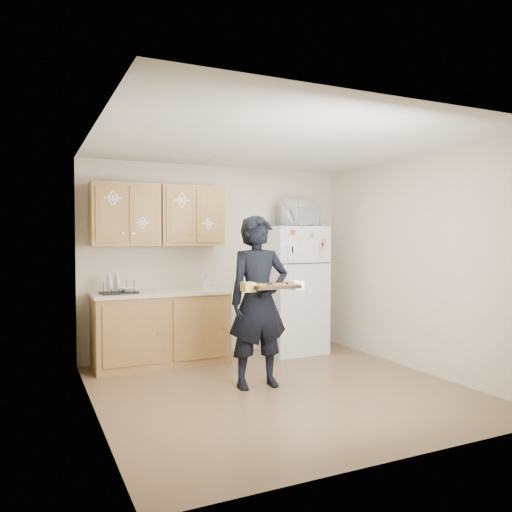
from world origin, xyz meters
The scene contains 23 objects.
floor centered at (0.00, 0.00, 0.00)m, with size 3.60×3.60×0.00m, color brown.
ceiling centered at (0.00, 0.00, 2.50)m, with size 3.60×3.60×0.00m, color silver.
wall_back centered at (0.00, 1.80, 1.25)m, with size 3.60×0.04×2.50m, color beige.
wall_front centered at (0.00, -1.80, 1.25)m, with size 3.60×0.04×2.50m, color beige.
wall_left centered at (-1.80, 0.00, 1.25)m, with size 0.04×3.60×2.50m, color beige.
wall_right centered at (1.80, 0.00, 1.25)m, with size 0.04×3.60×2.50m, color beige.
refrigerator centered at (0.95, 1.43, 0.85)m, with size 0.75×0.70×1.70m, color silver.
base_cabinet centered at (-0.85, 1.48, 0.43)m, with size 1.60×0.60×0.86m, color brown.
countertop centered at (-0.85, 1.48, 0.88)m, with size 1.64×0.64×0.04m, color beige.
upper_cab_left centered at (-1.25, 1.61, 1.83)m, with size 0.80×0.33×0.75m, color brown.
upper_cab_right centered at (-0.43, 1.61, 1.83)m, with size 0.80×0.33×0.75m, color brown.
cereal_box centered at (1.47, 1.67, 0.16)m, with size 0.20×0.07×0.32m, color #EAB652.
person centered at (-0.16, 0.17, 0.89)m, with size 0.65×0.43×1.78m, color black.
baking_tray centered at (-0.15, -0.13, 1.07)m, with size 0.46×0.34×0.04m, color black.
pizza_front_left centered at (-0.26, -0.21, 1.08)m, with size 0.15×0.15×0.02m, color orange.
pizza_front_right centered at (-0.04, -0.21, 1.08)m, with size 0.15×0.15×0.02m, color orange.
pizza_back_left centered at (-0.25, -0.05, 1.08)m, with size 0.15×0.15×0.02m, color orange.
pizza_back_right centered at (-0.04, -0.06, 1.08)m, with size 0.15×0.15×0.02m, color orange.
microwave centered at (1.00, 1.38, 1.84)m, with size 0.52×0.35×0.29m, color silver.
foil_pan centered at (0.97, 1.41, 2.02)m, with size 0.35×0.25×0.07m, color silver.
dish_rack centered at (-1.36, 1.44, 0.98)m, with size 0.40×0.30×0.16m, color black.
bowl centered at (-1.25, 1.44, 0.94)m, with size 0.19×0.19×0.05m, color white.
soap_bottle centered at (-0.32, 1.34, 1.00)m, with size 0.09×0.09×0.19m, color silver.
Camera 1 is at (-2.35, -4.48, 1.54)m, focal length 35.00 mm.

